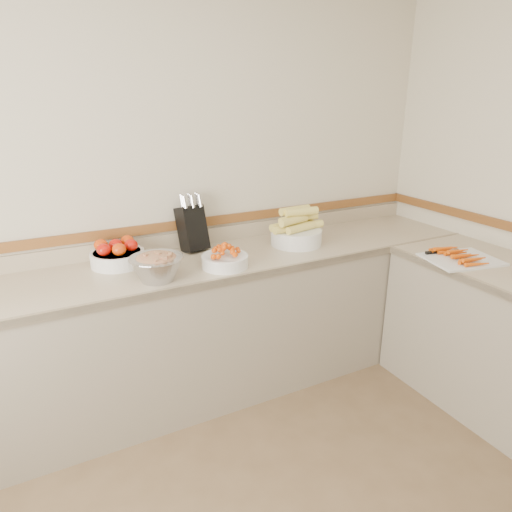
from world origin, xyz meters
name	(u,v)px	position (x,y,z in m)	size (l,w,h in m)	color
back_wall	(158,188)	(0.00, 2.00, 1.30)	(4.00, 4.00, 0.00)	beige
counter_back	(182,332)	(0.00, 1.68, 0.45)	(4.00, 0.65, 1.08)	tan
knife_block	(192,227)	(0.18, 1.90, 1.05)	(0.19, 0.21, 0.37)	black
tomato_bowl	(117,254)	(-0.31, 1.84, 0.96)	(0.31, 0.31, 0.15)	white
cherry_tomato_bowl	(225,259)	(0.24, 1.52, 0.95)	(0.27, 0.27, 0.15)	white
corn_bowl	(296,231)	(0.83, 1.69, 0.99)	(0.38, 0.34, 0.25)	white
rhubarb_bowl	(157,266)	(-0.17, 1.50, 0.98)	(0.29, 0.29, 0.16)	#B2B2BA
cutting_board	(460,257)	(1.55, 0.97, 0.92)	(0.47, 0.40, 0.06)	white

